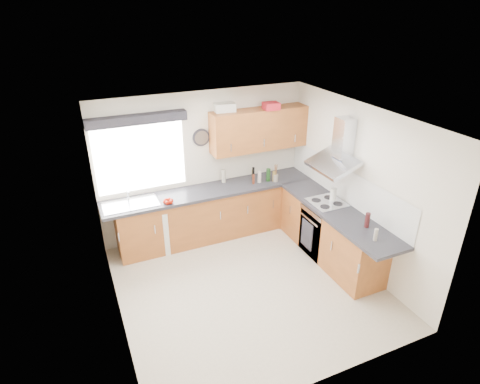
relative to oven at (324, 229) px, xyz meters
name	(u,v)px	position (x,y,z in m)	size (l,w,h in m)	color
ground_plane	(248,285)	(-1.50, -0.30, -0.42)	(3.60, 3.60, 0.00)	beige
ceiling	(250,119)	(-1.50, -0.30, 2.08)	(3.60, 3.60, 0.02)	white
wall_back	(204,164)	(-1.50, 1.50, 0.82)	(3.60, 0.02, 2.50)	silver
wall_front	(328,292)	(-1.50, -2.10, 0.82)	(3.60, 0.02, 2.50)	silver
wall_left	(110,240)	(-3.30, -0.30, 0.82)	(0.02, 3.60, 2.50)	silver
wall_right	(357,187)	(0.30, -0.30, 0.82)	(0.02, 3.60, 2.50)	silver
window	(140,157)	(-2.55, 1.49, 1.12)	(1.40, 0.02, 1.10)	silver
window_blind	(137,119)	(-2.55, 1.40, 1.76)	(1.50, 0.18, 0.14)	black
splashback	(344,184)	(0.29, 0.00, 0.75)	(0.01, 3.00, 0.54)	white
base_cab_back	(206,215)	(-1.60, 1.21, 0.01)	(3.00, 0.58, 0.86)	brown
base_cab_corner	(287,199)	(0.00, 1.20, 0.01)	(0.60, 0.60, 0.86)	brown
base_cab_right	(330,233)	(0.01, -0.15, 0.01)	(0.58, 2.10, 0.86)	brown
worktop_back	(211,191)	(-1.50, 1.20, 0.46)	(3.60, 0.62, 0.05)	#242429
worktop_right	(338,213)	(0.00, -0.30, 0.46)	(0.62, 2.42, 0.05)	#242429
sink	(130,202)	(-2.83, 1.20, 0.52)	(0.84, 0.46, 0.10)	silver
oven	(324,229)	(0.00, 0.00, 0.00)	(0.56, 0.58, 0.85)	black
hob_plate	(327,202)	(0.00, 0.00, 0.49)	(0.52, 0.52, 0.01)	silver
extractor_hood	(338,150)	(0.10, 0.00, 1.34)	(0.52, 0.78, 0.66)	silver
upper_cabinets	(259,129)	(-0.55, 1.32, 1.38)	(1.70, 0.35, 0.70)	brown
washing_machine	(154,228)	(-2.50, 1.22, -0.04)	(0.52, 0.51, 0.77)	silver
wall_clock	(202,138)	(-1.54, 1.46, 1.32)	(0.29, 0.29, 0.04)	black
casserole	(224,107)	(-1.14, 1.42, 1.79)	(0.33, 0.24, 0.14)	silver
storage_box	(271,106)	(-0.39, 1.22, 1.78)	(0.25, 0.21, 0.12)	#AC1A23
utensil_pot	(275,178)	(-0.35, 1.05, 0.55)	(0.09, 0.09, 0.13)	gray
kitchen_roll	(333,195)	(0.12, 0.02, 0.59)	(0.10, 0.10, 0.22)	silver
tomato_cluster	(168,201)	(-2.28, 1.00, 0.52)	(0.14, 0.14, 0.07)	#9F1203
jar_0	(253,174)	(-0.68, 1.25, 0.61)	(0.04, 0.04, 0.24)	black
jar_1	(224,176)	(-1.19, 1.39, 0.60)	(0.07, 0.07, 0.23)	#AEA794
jar_2	(274,176)	(-0.37, 1.06, 0.58)	(0.06, 0.06, 0.19)	olive
jar_3	(259,177)	(-0.63, 1.13, 0.59)	(0.06, 0.06, 0.20)	#C0B1A3
jar_4	(253,173)	(-0.62, 1.39, 0.55)	(0.05, 0.05, 0.14)	brown
jar_5	(268,176)	(-0.44, 1.17, 0.56)	(0.04, 0.04, 0.15)	#21591F
jar_6	(253,179)	(-0.75, 1.11, 0.57)	(0.04, 0.04, 0.17)	#5A2412
jar_7	(268,175)	(-0.46, 1.12, 0.60)	(0.07, 0.07, 0.23)	#173C15
bottle_0	(376,235)	(-0.05, -1.16, 0.57)	(0.05, 0.05, 0.17)	#AAA091
bottle_1	(367,220)	(0.08, -0.84, 0.59)	(0.07, 0.07, 0.22)	#41171A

